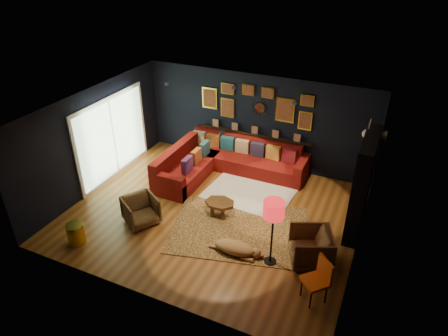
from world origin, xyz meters
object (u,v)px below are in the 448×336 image
at_px(coffee_table, 220,204).
at_px(pouf, 182,177).
at_px(orange_chair, 319,277).
at_px(dog, 235,246).
at_px(sectional, 222,162).
at_px(armchair_left, 141,209).
at_px(armchair_right, 311,246).
at_px(gold_stool, 76,234).
at_px(floor_lamp, 274,213).

distance_m(coffee_table, pouf, 1.69).
distance_m(pouf, orange_chair, 4.74).
distance_m(orange_chair, dog, 1.89).
relative_size(coffee_table, dog, 0.63).
bearing_deg(coffee_table, sectional, 113.41).
distance_m(armchair_left, armchair_right, 3.80).
relative_size(armchair_left, dog, 0.61).
relative_size(gold_stool, dog, 0.39).
relative_size(armchair_right, gold_stool, 1.72).
bearing_deg(orange_chair, pouf, -165.26).
distance_m(orange_chair, floor_lamp, 1.38).
bearing_deg(dog, armchair_right, 12.68).
xyz_separation_m(armchair_left, floor_lamp, (3.09, -0.03, 0.87)).
height_order(orange_chair, dog, orange_chair).
bearing_deg(orange_chair, sectional, -179.72).
bearing_deg(gold_stool, armchair_right, 17.54).
relative_size(sectional, dog, 2.88).
height_order(armchair_right, orange_chair, orange_chair).
height_order(coffee_table, floor_lamp, floor_lamp).
bearing_deg(pouf, coffee_table, -29.53).
relative_size(sectional, armchair_left, 4.72).
relative_size(sectional, gold_stool, 7.33).
height_order(armchair_right, dog, armchair_right).
relative_size(armchair_right, orange_chair, 0.92).
bearing_deg(dog, sectional, 116.62).
height_order(armchair_left, dog, armchair_left).
xyz_separation_m(sectional, pouf, (-0.69, -0.98, -0.10)).
bearing_deg(dog, pouf, 137.90).
height_order(armchair_left, armchair_right, armchair_right).
relative_size(coffee_table, orange_chair, 0.85).
bearing_deg(floor_lamp, sectional, 130.06).
bearing_deg(orange_chair, coffee_table, -165.46).
xyz_separation_m(coffee_table, armchair_right, (2.28, -0.65, 0.08)).
xyz_separation_m(sectional, coffee_table, (0.79, -1.81, -0.00)).
bearing_deg(dog, armchair_left, 175.18).
xyz_separation_m(armchair_right, dog, (-1.45, -0.40, -0.20)).
distance_m(coffee_table, armchair_right, 2.37).
bearing_deg(armchair_left, gold_stool, 175.40).
bearing_deg(dog, floor_lamp, 1.48).
bearing_deg(floor_lamp, coffee_table, 147.76).
height_order(gold_stool, orange_chair, orange_chair).
xyz_separation_m(gold_stool, dog, (3.20, 1.07, -0.03)).
relative_size(armchair_left, armchair_right, 0.90).
bearing_deg(floor_lamp, gold_stool, -164.11).
distance_m(coffee_table, armchair_left, 1.79).
bearing_deg(gold_stool, sectional, 68.04).
xyz_separation_m(floor_lamp, dog, (-0.75, -0.06, -1.03)).
bearing_deg(pouf, armchair_left, -91.24).
xyz_separation_m(gold_stool, orange_chair, (5.00, 0.60, 0.28)).
relative_size(armchair_left, floor_lamp, 0.49).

